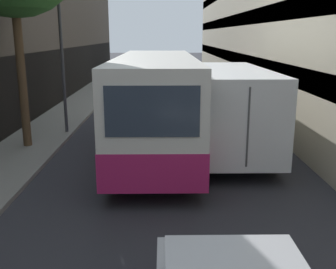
% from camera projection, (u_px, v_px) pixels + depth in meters
% --- Properties ---
extents(ground_plane, '(150.00, 150.00, 0.00)m').
position_uv_depth(ground_plane, '(166.00, 142.00, 14.36)').
color(ground_plane, '#2B2B30').
extents(sidewalk_left, '(2.24, 60.00, 0.12)m').
position_uv_depth(sidewalk_left, '(35.00, 141.00, 14.29)').
color(sidewalk_left, gray).
rests_on(sidewalk_left, ground_plane).
extents(building_right_apartment, '(2.40, 60.00, 9.89)m').
position_uv_depth(building_right_apartment, '(325.00, 1.00, 13.22)').
color(building_right_apartment, '#B7AD93').
rests_on(building_right_apartment, ground_plane).
extents(bus, '(2.47, 9.71, 3.13)m').
position_uv_depth(bus, '(156.00, 102.00, 12.99)').
color(bus, silver).
rests_on(bus, ground_plane).
extents(box_truck, '(2.31, 8.45, 2.77)m').
position_uv_depth(box_truck, '(223.00, 102.00, 13.63)').
color(box_truck, silver).
rests_on(box_truck, ground_plane).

